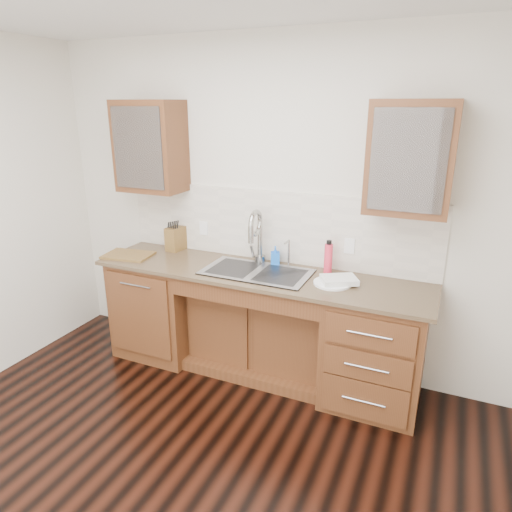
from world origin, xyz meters
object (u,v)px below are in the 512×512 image
at_px(water_bottle, 328,259).
at_px(plate, 332,283).
at_px(knife_block, 176,238).
at_px(cutting_board, 128,255).
at_px(soap_bottle, 275,256).

height_order(water_bottle, plate, water_bottle).
bearing_deg(knife_block, plate, -2.26).
height_order(plate, cutting_board, cutting_board).
bearing_deg(water_bottle, knife_block, 178.29).
bearing_deg(cutting_board, plate, 2.70).
bearing_deg(plate, soap_bottle, 157.25).
height_order(soap_bottle, cutting_board, soap_bottle).
bearing_deg(soap_bottle, cutting_board, 171.19).
distance_m(water_bottle, knife_block, 1.42).
height_order(knife_block, cutting_board, knife_block).
xyz_separation_m(soap_bottle, knife_block, (-0.96, 0.01, 0.03)).
height_order(water_bottle, cutting_board, water_bottle).
distance_m(knife_block, cutting_board, 0.44).
xyz_separation_m(knife_block, cutting_board, (-0.29, -0.33, -0.10)).
relative_size(soap_bottle, plate, 0.56).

